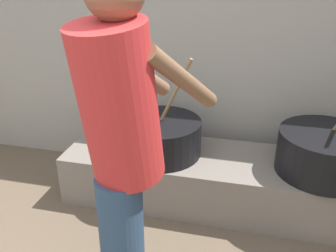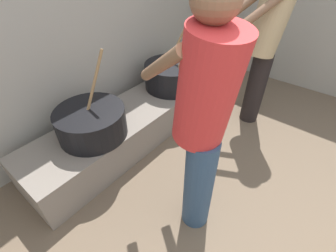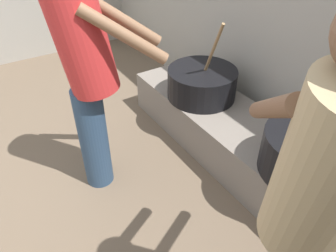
{
  "view_description": "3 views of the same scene",
  "coord_description": "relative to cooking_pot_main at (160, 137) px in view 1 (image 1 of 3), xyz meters",
  "views": [
    {
      "loc": [
        0.44,
        -0.54,
        1.62
      ],
      "look_at": [
        0.05,
        1.06,
        0.87
      ],
      "focal_mm": 39.39,
      "sensor_mm": 36.0,
      "label": 1
    },
    {
      "loc": [
        -0.98,
        0.2,
        1.7
      ],
      "look_at": [
        0.01,
        1.0,
        0.69
      ],
      "focal_mm": 25.26,
      "sensor_mm": 36.0,
      "label": 2
    },
    {
      "loc": [
        1.7,
        0.16,
        1.81
      ],
      "look_at": [
        0.44,
        0.96,
        0.7
      ],
      "focal_mm": 34.53,
      "sensor_mm": 36.0,
      "label": 3
    }
  ],
  "objects": [
    {
      "name": "block_enclosure_rear",
      "position": [
        0.17,
        0.54,
        0.52
      ],
      "size": [
        5.63,
        0.2,
        2.01
      ],
      "primitive_type": "cube",
      "color": "#9E998E",
      "rests_on": "ground_plane"
    },
    {
      "name": "hearth_ledge",
      "position": [
        0.54,
        0.02,
        -0.31
      ],
      "size": [
        2.41,
        0.6,
        0.36
      ],
      "primitive_type": "cube",
      "color": "slate",
      "rests_on": "ground_plane"
    },
    {
      "name": "cooking_pot_main",
      "position": [
        0.0,
        0.0,
        0.0
      ],
      "size": [
        0.58,
        0.58,
        0.7
      ],
      "color": "black",
      "rests_on": "hearth_ledge"
    },
    {
      "name": "cooking_pot_secondary",
      "position": [
        1.09,
        0.0,
        0.01
      ],
      "size": [
        0.6,
        0.6,
        0.73
      ],
      "color": "black",
      "rests_on": "hearth_ledge"
    },
    {
      "name": "cook_in_red_shirt",
      "position": [
        0.11,
        -0.99,
        0.45
      ],
      "size": [
        0.56,
        0.74,
        1.63
      ],
      "color": "navy",
      "rests_on": "ground_plane"
    }
  ]
}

